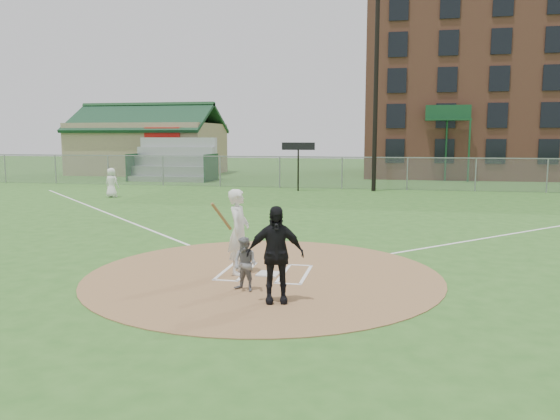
% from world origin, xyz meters
% --- Properties ---
extents(ground, '(140.00, 140.00, 0.00)m').
position_xyz_m(ground, '(0.00, 0.00, 0.00)').
color(ground, '#2F6121').
rests_on(ground, ground).
extents(dirt_circle, '(8.40, 8.40, 0.02)m').
position_xyz_m(dirt_circle, '(0.00, 0.00, 0.01)').
color(dirt_circle, '#997148').
rests_on(dirt_circle, ground).
extents(home_plate, '(0.54, 0.54, 0.03)m').
position_xyz_m(home_plate, '(0.12, -0.02, 0.04)').
color(home_plate, silver).
rests_on(home_plate, dirt_circle).
extents(foul_line_first, '(17.04, 17.04, 0.01)m').
position_xyz_m(foul_line_first, '(9.00, 9.00, 0.01)').
color(foul_line_first, white).
rests_on(foul_line_first, ground).
extents(foul_line_third, '(17.04, 17.04, 0.01)m').
position_xyz_m(foul_line_third, '(-9.00, 9.00, 0.01)').
color(foul_line_third, white).
rests_on(foul_line_third, ground).
extents(catcher, '(0.68, 0.61, 1.15)m').
position_xyz_m(catcher, '(-0.07, -1.45, 0.60)').
color(catcher, gray).
rests_on(catcher, dirt_circle).
extents(umpire, '(1.21, 0.73, 1.92)m').
position_xyz_m(umpire, '(0.72, -2.09, 0.98)').
color(umpire, black).
rests_on(umpire, dirt_circle).
extents(ondeck_player, '(0.84, 0.61, 1.59)m').
position_xyz_m(ondeck_player, '(-11.85, 14.75, 0.80)').
color(ondeck_player, white).
rests_on(ondeck_player, ground).
extents(batters_boxes, '(2.08, 1.88, 0.01)m').
position_xyz_m(batters_boxes, '(0.00, 0.15, 0.03)').
color(batters_boxes, white).
rests_on(batters_boxes, dirt_circle).
extents(batter_at_plate, '(0.74, 1.04, 2.03)m').
position_xyz_m(batter_at_plate, '(-0.60, -0.04, 1.04)').
color(batter_at_plate, white).
rests_on(batter_at_plate, dirt_circle).
extents(outfield_fence, '(56.08, 0.08, 2.03)m').
position_xyz_m(outfield_fence, '(0.00, 22.00, 1.02)').
color(outfield_fence, slate).
rests_on(outfield_fence, ground).
extents(bleachers, '(6.08, 3.20, 3.20)m').
position_xyz_m(bleachers, '(-13.00, 26.20, 1.59)').
color(bleachers, '#B7BABF').
rests_on(bleachers, ground).
extents(clubhouse, '(12.20, 8.71, 6.23)m').
position_xyz_m(clubhouse, '(-18.00, 32.99, 2.39)').
color(clubhouse, tan).
rests_on(clubhouse, ground).
extents(brick_warehouse, '(30.00, 17.17, 15.00)m').
position_xyz_m(brick_warehouse, '(16.00, 37.96, 7.50)').
color(brick_warehouse, '#965440').
rests_on(brick_warehouse, ground).
extents(light_pole, '(1.20, 0.30, 12.22)m').
position_xyz_m(light_pole, '(2.00, 21.00, 6.61)').
color(light_pole, black).
rests_on(light_pole, ground).
extents(scoreboard_sign, '(2.00, 0.10, 2.93)m').
position_xyz_m(scoreboard_sign, '(-2.50, 20.20, 2.39)').
color(scoreboard_sign, black).
rests_on(scoreboard_sign, ground).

